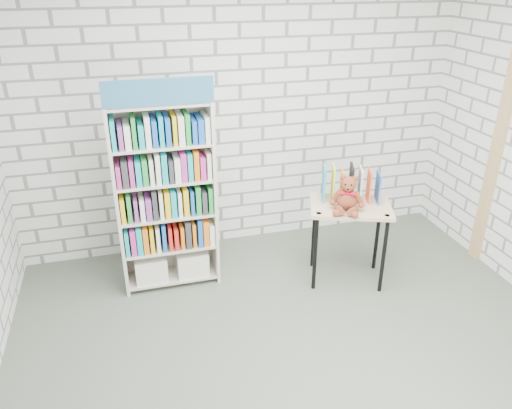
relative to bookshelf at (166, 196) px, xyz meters
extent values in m
plane|color=#50594B|center=(0.85, -1.36, -0.89)|extent=(4.50, 4.50, 0.00)
cube|color=silver|center=(0.85, 0.64, 0.51)|extent=(4.50, 0.02, 2.80)
cube|color=beige|center=(-0.42, -0.01, -0.02)|extent=(0.03, 0.34, 1.74)
cube|color=beige|center=(0.42, -0.01, -0.02)|extent=(0.03, 0.34, 1.74)
cube|color=beige|center=(0.00, 0.15, -0.02)|extent=(0.87, 0.02, 1.74)
cube|color=#2B668C|center=(0.00, -0.17, 0.96)|extent=(0.87, 0.02, 0.21)
cube|color=beige|center=(0.00, -0.01, -0.83)|extent=(0.81, 0.32, 0.02)
cube|color=beige|center=(0.00, -0.01, -0.50)|extent=(0.81, 0.32, 0.02)
cube|color=beige|center=(0.00, -0.01, -0.18)|extent=(0.81, 0.32, 0.02)
cube|color=beige|center=(0.00, -0.01, 0.15)|extent=(0.81, 0.32, 0.02)
cube|color=beige|center=(0.00, -0.01, 0.48)|extent=(0.81, 0.32, 0.02)
cube|color=beige|center=(0.00, -0.01, 0.83)|extent=(0.81, 0.32, 0.02)
cube|color=silver|center=(-0.19, -0.01, -0.71)|extent=(0.29, 0.28, 0.23)
cube|color=silver|center=(0.19, -0.01, -0.71)|extent=(0.29, 0.28, 0.23)
cube|color=yellow|center=(0.00, -0.02, -0.38)|extent=(0.81, 0.28, 0.23)
cube|color=blue|center=(0.00, -0.02, -0.05)|extent=(0.81, 0.28, 0.23)
cube|color=green|center=(0.00, -0.02, 0.28)|extent=(0.81, 0.28, 0.23)
cube|color=orange|center=(0.00, -0.02, 0.61)|extent=(0.81, 0.28, 0.23)
cube|color=tan|center=(1.61, -0.41, -0.13)|extent=(0.85, 0.72, 0.03)
cylinder|color=black|center=(1.26, -0.49, -0.52)|extent=(0.04, 0.04, 0.75)
cylinder|color=black|center=(1.39, -0.12, -0.52)|extent=(0.04, 0.04, 0.75)
cylinder|color=black|center=(1.84, -0.69, -0.52)|extent=(0.04, 0.04, 0.75)
cylinder|color=black|center=(1.97, -0.33, -0.52)|extent=(0.04, 0.04, 0.75)
cylinder|color=black|center=(1.27, -0.48, -0.11)|extent=(0.05, 0.05, 0.01)
cylinder|color=black|center=(1.83, -0.68, -0.11)|extent=(0.05, 0.05, 0.01)
cube|color=teal|center=(1.42, -0.21, 0.04)|extent=(0.09, 0.22, 0.30)
cube|color=yellow|center=(1.50, -0.24, 0.04)|extent=(0.09, 0.22, 0.30)
cube|color=#FBA61B|center=(1.57, -0.27, 0.04)|extent=(0.09, 0.22, 0.30)
cube|color=black|center=(1.65, -0.30, 0.04)|extent=(0.09, 0.22, 0.30)
cube|color=silver|center=(1.73, -0.32, 0.04)|extent=(0.09, 0.22, 0.30)
cube|color=#E35128|center=(1.80, -0.35, 0.04)|extent=(0.09, 0.22, 0.30)
cube|color=#2E5AAF|center=(1.88, -0.38, 0.04)|extent=(0.09, 0.22, 0.30)
ellipsoid|color=brown|center=(1.54, -0.48, -0.01)|extent=(0.19, 0.16, 0.19)
sphere|color=brown|center=(1.54, -0.48, 0.13)|extent=(0.14, 0.14, 0.14)
sphere|color=brown|center=(1.50, -0.44, 0.19)|extent=(0.05, 0.05, 0.05)
sphere|color=brown|center=(1.59, -0.49, 0.19)|extent=(0.05, 0.05, 0.05)
sphere|color=brown|center=(1.51, -0.53, 0.12)|extent=(0.06, 0.06, 0.06)
sphere|color=black|center=(1.49, -0.52, 0.15)|extent=(0.02, 0.02, 0.02)
sphere|color=black|center=(1.53, -0.54, 0.15)|extent=(0.02, 0.02, 0.02)
sphere|color=black|center=(1.50, -0.55, 0.12)|extent=(0.02, 0.02, 0.02)
cylinder|color=brown|center=(1.44, -0.45, 0.01)|extent=(0.09, 0.11, 0.14)
cylinder|color=brown|center=(1.61, -0.54, 0.01)|extent=(0.11, 0.07, 0.14)
sphere|color=brown|center=(1.41, -0.45, -0.04)|extent=(0.06, 0.06, 0.06)
sphere|color=brown|center=(1.63, -0.56, -0.04)|extent=(0.06, 0.06, 0.06)
cylinder|color=brown|center=(1.44, -0.54, -0.07)|extent=(0.08, 0.15, 0.08)
cylinder|color=brown|center=(1.54, -0.59, -0.07)|extent=(0.15, 0.14, 0.08)
sphere|color=brown|center=(1.39, -0.58, -0.08)|extent=(0.07, 0.07, 0.07)
sphere|color=brown|center=(1.53, -0.66, -0.08)|extent=(0.07, 0.07, 0.07)
cone|color=red|center=(1.48, -0.51, 0.07)|extent=(0.07, 0.07, 0.05)
cone|color=red|center=(1.54, -0.54, 0.07)|extent=(0.07, 0.07, 0.05)
sphere|color=red|center=(1.51, -0.53, 0.07)|extent=(0.03, 0.03, 0.03)
cube|color=tan|center=(3.08, -0.41, 0.16)|extent=(0.05, 0.12, 2.10)
camera|label=1|loc=(-0.30, -4.10, 1.84)|focal=35.00mm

